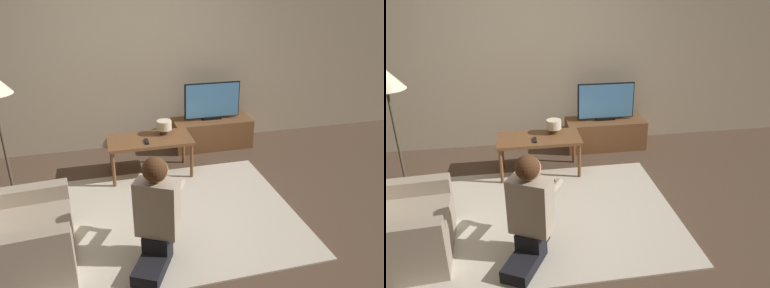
% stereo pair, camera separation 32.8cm
% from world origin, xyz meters
% --- Properties ---
extents(ground_plane, '(10.00, 10.00, 0.00)m').
position_xyz_m(ground_plane, '(0.00, 0.00, 0.00)').
color(ground_plane, brown).
extents(wall_back, '(10.00, 0.06, 2.60)m').
position_xyz_m(wall_back, '(0.00, 1.93, 1.30)').
color(wall_back, tan).
rests_on(wall_back, ground_plane).
extents(rug, '(2.52, 1.96, 0.02)m').
position_xyz_m(rug, '(0.00, 0.00, 0.01)').
color(rug, beige).
rests_on(rug, ground_plane).
extents(tv_stand, '(1.08, 0.47, 0.40)m').
position_xyz_m(tv_stand, '(0.95, 1.60, 0.20)').
color(tv_stand, brown).
rests_on(tv_stand, ground_plane).
extents(tv, '(0.78, 0.08, 0.52)m').
position_xyz_m(tv, '(0.95, 1.60, 0.67)').
color(tv, black).
rests_on(tv, tv_stand).
extents(coffee_table, '(0.99, 0.51, 0.47)m').
position_xyz_m(coffee_table, '(-0.02, 0.95, 0.42)').
color(coffee_table, brown).
rests_on(coffee_table, ground_plane).
extents(floor_lamp, '(0.40, 0.40, 1.37)m').
position_xyz_m(floor_lamp, '(-1.58, 0.91, 1.16)').
color(floor_lamp, '#4C4233').
rests_on(floor_lamp, ground_plane).
extents(armchair, '(0.88, 0.91, 0.82)m').
position_xyz_m(armchair, '(-1.33, -0.39, 0.27)').
color(armchair, gray).
rests_on(armchair, ground_plane).
extents(person_kneeling, '(0.58, 0.81, 0.94)m').
position_xyz_m(person_kneeling, '(-0.20, -0.59, 0.48)').
color(person_kneeling, black).
rests_on(person_kneeling, rug).
extents(table_lamp, '(0.18, 0.18, 0.17)m').
position_xyz_m(table_lamp, '(0.17, 1.05, 0.57)').
color(table_lamp, '#4C3823').
rests_on(table_lamp, coffee_table).
extents(remote, '(0.04, 0.15, 0.02)m').
position_xyz_m(remote, '(-0.07, 0.85, 0.48)').
color(remote, black).
rests_on(remote, coffee_table).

